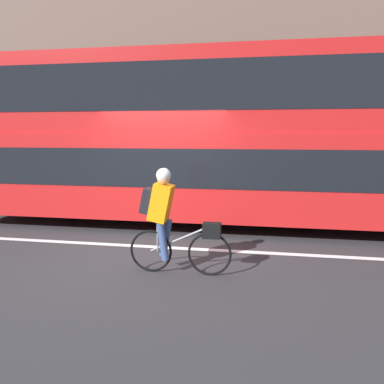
% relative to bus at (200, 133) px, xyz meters
% --- Properties ---
extents(ground_plane, '(80.00, 80.00, 0.00)m').
position_rel_bus_xyz_m(ground_plane, '(-0.58, -2.27, -2.05)').
color(ground_plane, '#2D2D30').
extents(road_center_line, '(50.00, 0.14, 0.01)m').
position_rel_bus_xyz_m(road_center_line, '(-0.58, -1.98, -2.05)').
color(road_center_line, silver).
rests_on(road_center_line, ground_plane).
extents(sidewalk_curb, '(60.00, 1.82, 0.12)m').
position_rel_bus_xyz_m(sidewalk_curb, '(-0.58, 3.14, -1.99)').
color(sidewalk_curb, gray).
rests_on(sidewalk_curb, ground_plane).
extents(building_facade, '(60.00, 0.30, 7.27)m').
position_rel_bus_xyz_m(building_facade, '(-0.58, 4.20, 1.58)').
color(building_facade, brown).
rests_on(building_facade, ground_plane).
extents(bus, '(10.27, 2.50, 3.71)m').
position_rel_bus_xyz_m(bus, '(0.00, 0.00, 0.00)').
color(bus, black).
rests_on(bus, ground_plane).
extents(cyclist_on_bike, '(1.53, 0.32, 1.57)m').
position_rel_bus_xyz_m(cyclist_on_bike, '(0.03, -3.17, -1.20)').
color(cyclist_on_bike, black).
rests_on(cyclist_on_bike, ground_plane).
extents(street_sign_post, '(0.36, 0.09, 2.50)m').
position_rel_bus_xyz_m(street_sign_post, '(-1.35, 3.05, -0.53)').
color(street_sign_post, '#59595B').
rests_on(street_sign_post, sidewalk_curb).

